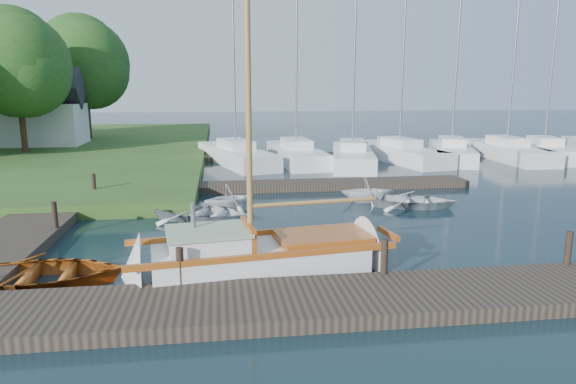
{
  "coord_description": "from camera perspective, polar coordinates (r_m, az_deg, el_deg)",
  "views": [
    {
      "loc": [
        -2.12,
        -15.58,
        4.42
      ],
      "look_at": [
        0.0,
        0.0,
        1.2
      ],
      "focal_mm": 32.0,
      "sensor_mm": 36.0,
      "label": 1
    }
  ],
  "objects": [
    {
      "name": "dinghy",
      "position": [
        12.92,
        -26.03,
        -7.82
      ],
      "size": [
        3.89,
        2.84,
        0.78
      ],
      "primitive_type": "imported",
      "rotation": [
        0.0,
        0.0,
        1.61
      ],
      "color": "#983C12",
      "rests_on": "ground"
    },
    {
      "name": "tender_d",
      "position": [
        20.25,
        8.91,
        0.41
      ],
      "size": [
        2.24,
        1.98,
        1.1
      ],
      "primitive_type": "imported",
      "rotation": [
        0.0,
        0.0,
        1.48
      ],
      "color": "silver",
      "rests_on": "ground"
    },
    {
      "name": "marina_boat_4",
      "position": [
        33.24,
        17.68,
        4.4
      ],
      "size": [
        4.64,
        8.01,
        11.69
      ],
      "rotation": [
        0.0,
        0.0,
        1.23
      ],
      "color": "silver",
      "rests_on": "ground"
    },
    {
      "name": "tree_7",
      "position": [
        42.82,
        -21.69,
        13.17
      ],
      "size": [
        6.83,
        6.83,
        9.38
      ],
      "color": "#332114",
      "rests_on": "shore"
    },
    {
      "name": "tender_a",
      "position": [
        17.52,
        -9.4,
        -2.04
      ],
      "size": [
        4.02,
        3.6,
        0.69
      ],
      "primitive_type": "imported",
      "rotation": [
        0.0,
        0.0,
        1.11
      ],
      "color": "silver",
      "rests_on": "ground"
    },
    {
      "name": "mooring_post_1",
      "position": [
        11.25,
        -11.9,
        -8.0
      ],
      "size": [
        0.16,
        0.16,
        0.8
      ],
      "primitive_type": "cylinder",
      "color": "black",
      "rests_on": "near_dock"
    },
    {
      "name": "left_dock",
      "position": [
        19.02,
        -25.56,
        -2.55
      ],
      "size": [
        2.2,
        18.0,
        0.3
      ],
      "primitive_type": "cube",
      "color": "black",
      "rests_on": "ground"
    },
    {
      "name": "ground",
      "position": [
        16.33,
        -0.0,
        -4.13
      ],
      "size": [
        160.0,
        160.0,
        0.0
      ],
      "primitive_type": "plane",
      "color": "black",
      "rests_on": "ground"
    },
    {
      "name": "tender_b",
      "position": [
        18.9,
        -6.45,
        -0.38
      ],
      "size": [
        2.51,
        2.35,
        1.06
      ],
      "primitive_type": "imported",
      "rotation": [
        0.0,
        0.0,
        1.95
      ],
      "color": "silver",
      "rests_on": "ground"
    },
    {
      "name": "tree_3",
      "position": [
        35.69,
        -27.91,
        12.51
      ],
      "size": [
        6.41,
        6.38,
        8.74
      ],
      "color": "#332114",
      "rests_on": "shore"
    },
    {
      "name": "marina_boat_1",
      "position": [
        30.68,
        0.92,
        4.36
      ],
      "size": [
        2.75,
        8.37,
        10.42
      ],
      "rotation": [
        0.0,
        0.0,
        1.64
      ],
      "color": "silver",
      "rests_on": "ground"
    },
    {
      "name": "marina_boat_5",
      "position": [
        34.85,
        23.11,
        4.31
      ],
      "size": [
        2.47,
        8.47,
        11.08
      ],
      "rotation": [
        0.0,
        0.0,
        1.54
      ],
      "color": "silver",
      "rests_on": "ground"
    },
    {
      "name": "sailboat",
      "position": [
        12.5,
        -2.5,
        -7.46
      ],
      "size": [
        7.35,
        2.91,
        9.83
      ],
      "rotation": [
        0.0,
        0.0,
        0.14
      ],
      "color": "silver",
      "rests_on": "ground"
    },
    {
      "name": "pontoon",
      "position": [
        34.09,
        13.17,
        4.08
      ],
      "size": [
        30.0,
        1.6,
        0.3
      ],
      "primitive_type": "cube",
      "color": "black",
      "rests_on": "ground"
    },
    {
      "name": "marina_boat_2",
      "position": [
        30.07,
        7.15,
        4.13
      ],
      "size": [
        4.0,
        8.76,
        11.07
      ],
      "rotation": [
        0.0,
        0.0,
        1.35
      ],
      "color": "silver",
      "rests_on": "ground"
    },
    {
      "name": "marina_boat_0",
      "position": [
        30.4,
        -5.81,
        4.22
      ],
      "size": [
        4.64,
        9.02,
        9.86
      ],
      "rotation": [
        0.0,
        0.0,
        1.86
      ],
      "color": "silver",
      "rests_on": "ground"
    },
    {
      "name": "far_dock",
      "position": [
        22.86,
        2.77,
        0.8
      ],
      "size": [
        14.0,
        1.6,
        0.3
      ],
      "primitive_type": "cube",
      "color": "black",
      "rests_on": "ground"
    },
    {
      "name": "mooring_post_2",
      "position": [
        11.78,
        10.65,
        -7.04
      ],
      "size": [
        0.16,
        0.16,
        0.8
      ],
      "primitive_type": "cylinder",
      "color": "black",
      "rests_on": "near_dock"
    },
    {
      "name": "marina_boat_6",
      "position": [
        35.8,
        26.55,
        4.2
      ],
      "size": [
        3.65,
        7.18,
        10.9
      ],
      "rotation": [
        0.0,
        0.0,
        1.35
      ],
      "color": "silver",
      "rests_on": "ground"
    },
    {
      "name": "near_dock",
      "position": [
        10.7,
        4.44,
        -11.99
      ],
      "size": [
        18.0,
        2.2,
        0.3
      ],
      "primitive_type": "cube",
      "color": "black",
      "rests_on": "ground"
    },
    {
      "name": "tender_c",
      "position": [
        19.79,
        13.76,
        -0.71
      ],
      "size": [
        3.66,
        3.1,
        0.64
      ],
      "primitive_type": "imported",
      "rotation": [
        0.0,
        0.0,
        1.24
      ],
      "color": "silver",
      "rests_on": "ground"
    },
    {
      "name": "mooring_post_3",
      "position": [
        13.85,
        28.71,
        -5.48
      ],
      "size": [
        0.16,
        0.16,
        0.8
      ],
      "primitive_type": "cylinder",
      "color": "black",
      "rests_on": "near_dock"
    },
    {
      "name": "house_c",
      "position": [
        39.45,
        -25.53,
        7.8
      ],
      "size": [
        5.25,
        4.0,
        5.28
      ],
      "color": "silver",
      "rests_on": "shore"
    },
    {
      "name": "mooring_post_4",
      "position": [
        16.74,
        -24.5,
        -2.33
      ],
      "size": [
        0.16,
        0.16,
        0.8
      ],
      "primitive_type": "cylinder",
      "color": "black",
      "rests_on": "left_dock"
    },
    {
      "name": "marina_boat_3",
      "position": [
        31.96,
        12.25,
        4.39
      ],
      "size": [
        3.84,
        8.59,
        10.68
      ],
      "rotation": [
        0.0,
        0.0,
        1.78
      ],
      "color": "silver",
      "rests_on": "ground"
    },
    {
      "name": "mooring_post_5",
      "position": [
        21.47,
        -20.76,
        0.84
      ],
      "size": [
        0.16,
        0.16,
        0.8
      ],
      "primitive_type": "cylinder",
      "color": "black",
      "rests_on": "left_dock"
    }
  ]
}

